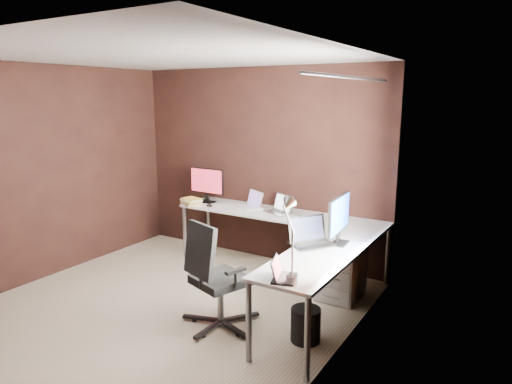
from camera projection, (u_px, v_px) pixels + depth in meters
room at (195, 188)px, 4.34m from camera, size 3.60×3.60×2.50m
desk at (288, 231)px, 5.02m from camera, size 2.65×2.25×0.73m
drawer_pedestal at (341, 270)px, 4.89m from camera, size 0.42×0.50×0.60m
monitor_left at (207, 183)px, 6.10m from camera, size 0.53×0.15×0.46m
monitor_right at (339, 217)px, 4.37m from camera, size 0.16×0.58×0.48m
laptop_white at (251, 204)px, 5.83m from camera, size 0.39×0.35×0.21m
laptop_silver at (280, 209)px, 5.58m from camera, size 0.40×0.35×0.22m
laptop_black_big at (310, 238)px, 4.41m from camera, size 0.46×0.49×0.26m
laptop_black_small at (281, 274)px, 3.56m from camera, size 0.25×0.30×0.17m
book_stack at (191, 201)px, 6.02m from camera, size 0.32×0.30×0.08m
mouse_left at (209, 206)px, 5.87m from camera, size 0.11×0.09×0.04m
mouse_corner at (300, 217)px, 5.33m from camera, size 0.09×0.07×0.03m
desk_lamp at (289, 229)px, 3.47m from camera, size 0.20×0.24×0.66m
office_chair at (217, 296)px, 4.26m from camera, size 0.58×0.61×1.03m
wastebasket at (306, 325)px, 4.03m from camera, size 0.29×0.29×0.31m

